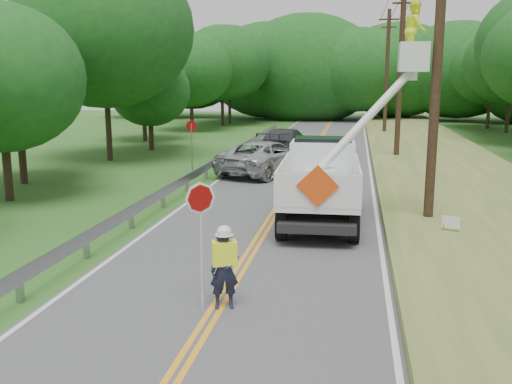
# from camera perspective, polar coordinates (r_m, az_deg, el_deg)

# --- Properties ---
(ground) EXTENTS (140.00, 140.00, 0.00)m
(ground) POSITION_cam_1_polar(r_m,az_deg,el_deg) (10.54, -5.81, -14.45)
(ground) COLOR #2A5C1E
(ground) RESTS_ON ground
(road) EXTENTS (7.20, 96.00, 0.03)m
(road) POSITION_cam_1_polar(r_m,az_deg,el_deg) (23.71, 3.33, 0.21)
(road) COLOR #4E4E50
(road) RESTS_ON ground
(guardrail) EXTENTS (0.18, 48.00, 0.77)m
(guardrail) POSITION_cam_1_polar(r_m,az_deg,el_deg) (25.25, -5.51, 2.11)
(guardrail) COLOR gray
(guardrail) RESTS_ON ground
(utility_poles) EXTENTS (1.60, 43.30, 10.00)m
(utility_poles) POSITION_cam_1_polar(r_m,az_deg,el_deg) (26.25, 15.44, 12.44)
(utility_poles) COLOR black
(utility_poles) RESTS_ON ground
(tall_grass_verge) EXTENTS (7.00, 96.00, 0.30)m
(tall_grass_verge) POSITION_cam_1_polar(r_m,az_deg,el_deg) (23.96, 20.45, -0.04)
(tall_grass_verge) COLOR #576E2A
(tall_grass_verge) RESTS_ON ground
(treeline_left) EXTENTS (10.07, 52.46, 11.59)m
(treeline_left) POSITION_cam_1_polar(r_m,az_deg,el_deg) (41.41, -9.41, 12.92)
(treeline_left) COLOR #332319
(treeline_left) RESTS_ON ground
(treeline_horizon) EXTENTS (57.57, 15.15, 12.51)m
(treeline_horizon) POSITION_cam_1_polar(r_m,az_deg,el_deg) (65.21, 9.71, 11.97)
(treeline_horizon) COLOR #19461B
(treeline_horizon) RESTS_ON ground
(flagger) EXTENTS (1.02, 0.60, 2.59)m
(flagger) POSITION_cam_1_polar(r_m,az_deg,el_deg) (11.42, -3.26, -7.21)
(flagger) COLOR #191E33
(flagger) RESTS_ON road
(bucket_truck) EXTENTS (4.42, 7.07, 6.82)m
(bucket_truck) POSITION_cam_1_polar(r_m,az_deg,el_deg) (19.45, 7.20, 2.29)
(bucket_truck) COLOR black
(bucket_truck) RESTS_ON road
(suv_silver) EXTENTS (4.57, 6.44, 1.63)m
(suv_silver) POSITION_cam_1_polar(r_m,az_deg,el_deg) (27.59, 0.98, 3.53)
(suv_silver) COLOR #B8BBC1
(suv_silver) RESTS_ON road
(suv_darkgrey) EXTENTS (3.00, 6.00, 1.67)m
(suv_darkgrey) POSITION_cam_1_polar(r_m,az_deg,el_deg) (33.90, 2.99, 5.01)
(suv_darkgrey) COLOR #383A40
(suv_darkgrey) RESTS_ON road
(stop_sign_permanent) EXTENTS (0.45, 0.37, 2.64)m
(stop_sign_permanent) POSITION_cam_1_polar(r_m,az_deg,el_deg) (27.48, -6.49, 5.37)
(stop_sign_permanent) COLOR gray
(stop_sign_permanent) RESTS_ON ground
(yard_sign) EXTENTS (0.48, 0.20, 0.73)m
(yard_sign) POSITION_cam_1_polar(r_m,az_deg,el_deg) (17.12, 18.97, -2.99)
(yard_sign) COLOR white
(yard_sign) RESTS_ON ground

